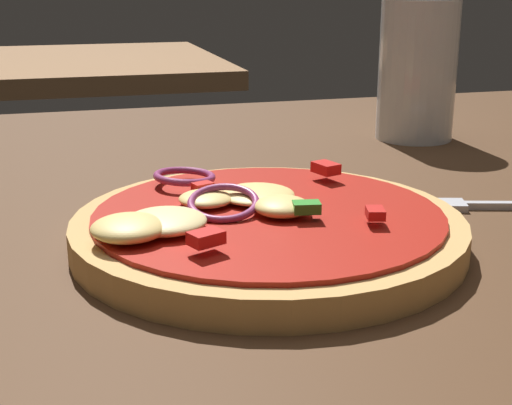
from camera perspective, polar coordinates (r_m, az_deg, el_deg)
dining_table at (r=0.45m, az=0.93°, el=-5.25°), size 1.31×0.98×0.03m
pizza at (r=0.44m, az=0.32°, el=-1.84°), size 0.23×0.23×0.03m
fork at (r=0.53m, az=17.74°, el=-0.22°), size 0.15×0.05×0.01m
beer_glass at (r=0.74m, az=12.34°, el=9.35°), size 0.07×0.07×0.13m
background_table at (r=1.48m, az=-18.16°, el=9.85°), size 0.76×0.56×0.03m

